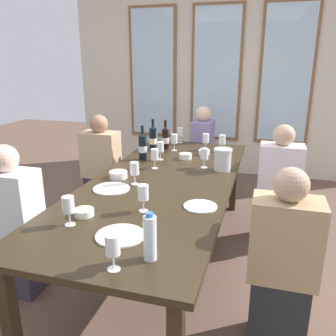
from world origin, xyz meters
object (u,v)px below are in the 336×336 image
at_px(wine_bottle_1, 165,138).
at_px(wine_glass_6, 204,154).
at_px(tasting_bowl_2, 118,175).
at_px(seated_person_4, 202,153).
at_px(tasting_bowl_1, 84,212).
at_px(wine_glass_2, 68,206).
at_px(white_plate_1, 111,189).
at_px(wine_glass_1, 206,139).
at_px(wine_glass_4, 160,148).
at_px(wine_glass_9, 180,132).
at_px(tasting_bowl_3, 204,152).
at_px(wine_glass_7, 222,140).
at_px(water_bottle, 150,238).
at_px(seated_person_0, 102,169).
at_px(wine_glass_11, 143,193).
at_px(wine_glass_8, 135,170).
at_px(white_plate_0, 120,235).
at_px(wine_bottle_0, 143,146).
at_px(wine_glass_10, 174,139).
at_px(wine_glass_0, 113,247).
at_px(wine_glass_3, 155,155).
at_px(seated_person_1, 279,188).
at_px(wine_glass_5, 154,137).
at_px(seated_person_2, 14,225).
at_px(metal_pitcher, 223,159).
at_px(seated_person_3, 282,266).
at_px(dining_table, 163,187).
at_px(wine_bottle_2, 153,139).

bearing_deg(wine_bottle_1, wine_glass_6, -46.99).
bearing_deg(tasting_bowl_2, seated_person_4, 78.68).
distance_m(tasting_bowl_1, wine_glass_2, 0.17).
bearing_deg(white_plate_1, wine_glass_1, 71.14).
xyz_separation_m(wine_glass_4, wine_glass_9, (0.00, 0.74, 0.00)).
height_order(wine_glass_4, wine_glass_9, same).
relative_size(tasting_bowl_3, wine_glass_7, 0.64).
xyz_separation_m(white_plate_1, water_bottle, (0.58, -0.80, 0.11)).
xyz_separation_m(water_bottle, seated_person_0, (-1.19, 1.83, -0.33)).
bearing_deg(wine_glass_11, wine_glass_7, 80.56).
distance_m(wine_glass_1, wine_glass_8, 1.23).
bearing_deg(white_plate_0, wine_bottle_0, 105.48).
height_order(tasting_bowl_1, wine_glass_4, wine_glass_4).
bearing_deg(wine_glass_10, tasting_bowl_3, -11.64).
relative_size(white_plate_0, wine_glass_0, 1.52).
height_order(white_plate_0, wine_glass_3, wine_glass_3).
distance_m(white_plate_0, water_bottle, 0.30).
bearing_deg(white_plate_0, seated_person_0, 119.87).
distance_m(white_plate_0, wine_glass_3, 1.23).
relative_size(wine_glass_4, seated_person_1, 0.16).
bearing_deg(wine_glass_3, tasting_bowl_2, -121.72).
xyz_separation_m(wine_bottle_0, wine_glass_10, (0.20, 0.41, -0.00)).
relative_size(tasting_bowl_3, seated_person_4, 0.10).
xyz_separation_m(tasting_bowl_3, wine_glass_11, (-0.12, -1.45, 0.10)).
distance_m(wine_glass_5, wine_glass_7, 0.73).
bearing_deg(white_plate_1, tasting_bowl_3, 67.69).
bearing_deg(wine_glass_2, white_plate_0, -7.68).
bearing_deg(wine_glass_11, wine_glass_3, 103.81).
relative_size(wine_glass_6, seated_person_2, 0.16).
distance_m(metal_pitcher, tasting_bowl_1, 1.33).
bearing_deg(wine_bottle_1, wine_glass_10, -24.60).
distance_m(tasting_bowl_3, wine_glass_2, 1.81).
xyz_separation_m(metal_pitcher, wine_glass_1, (-0.26, 0.65, 0.02)).
relative_size(white_plate_1, wine_bottle_0, 0.82).
bearing_deg(water_bottle, metal_pitcher, 84.52).
bearing_deg(seated_person_2, wine_glass_3, 50.26).
relative_size(wine_bottle_1, seated_person_2, 0.27).
height_order(wine_glass_10, seated_person_3, seated_person_3).
bearing_deg(tasting_bowl_1, dining_table, 70.87).
height_order(wine_glass_0, wine_glass_8, same).
bearing_deg(wine_bottle_2, white_plate_0, -77.04).
relative_size(tasting_bowl_3, wine_glass_9, 0.64).
bearing_deg(white_plate_1, wine_glass_3, 75.90).
bearing_deg(wine_glass_1, seated_person_1, -25.74).
bearing_deg(wine_glass_2, wine_bottle_1, 89.51).
bearing_deg(wine_glass_4, wine_glass_2, -93.65).
relative_size(metal_pitcher, wine_bottle_0, 0.58).
relative_size(white_plate_1, seated_person_4, 0.24).
bearing_deg(wine_bottle_0, seated_person_0, 158.52).
height_order(wine_glass_7, seated_person_0, seated_person_0).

